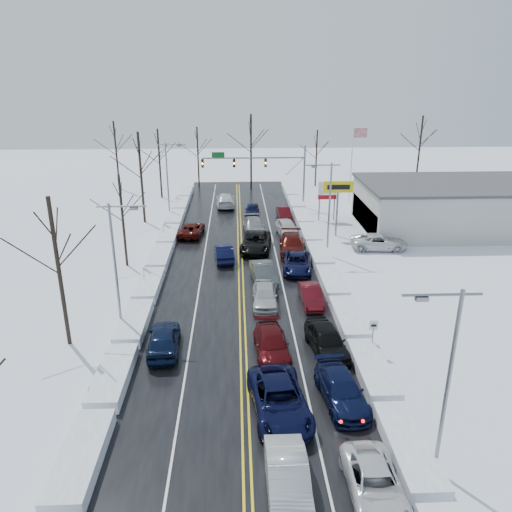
{
  "coord_description": "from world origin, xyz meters",
  "views": [
    {
      "loc": [
        -0.33,
        -35.41,
        17.1
      ],
      "look_at": [
        1.27,
        3.32,
        2.5
      ],
      "focal_mm": 35.0,
      "sensor_mm": 36.0,
      "label": 1
    }
  ],
  "objects_px": {
    "tires_plus_sign": "(338,191)",
    "flagpole": "(353,159)",
    "oncoming_car_0": "(224,260)",
    "traffic_signal_mast": "(265,166)",
    "dealership_building": "(452,206)"
  },
  "relations": [
    {
      "from": "traffic_signal_mast",
      "to": "tires_plus_sign",
      "type": "xyz_separation_m",
      "value": [
        7.05,
        -12.0,
        -0.49
      ]
    },
    {
      "from": "tires_plus_sign",
      "to": "flagpole",
      "type": "xyz_separation_m",
      "value": [
        4.67,
        14.01,
        0.93
      ]
    },
    {
      "from": "traffic_signal_mast",
      "to": "flagpole",
      "type": "relative_size",
      "value": 1.33
    },
    {
      "from": "tires_plus_sign",
      "to": "flagpole",
      "type": "relative_size",
      "value": 0.6
    },
    {
      "from": "oncoming_car_0",
      "to": "traffic_signal_mast",
      "type": "bearing_deg",
      "value": -110.57
    },
    {
      "from": "traffic_signal_mast",
      "to": "dealership_building",
      "type": "height_order",
      "value": "traffic_signal_mast"
    },
    {
      "from": "tires_plus_sign",
      "to": "dealership_building",
      "type": "distance_m",
      "value": 13.82
    },
    {
      "from": "tires_plus_sign",
      "to": "flagpole",
      "type": "distance_m",
      "value": 14.79
    },
    {
      "from": "flagpole",
      "to": "oncoming_car_0",
      "type": "distance_m",
      "value": 27.47
    },
    {
      "from": "traffic_signal_mast",
      "to": "oncoming_car_0",
      "type": "xyz_separation_m",
      "value": [
        -5.0,
        -18.97,
        -5.48
      ]
    },
    {
      "from": "flagpole",
      "to": "oncoming_car_0",
      "type": "relative_size",
      "value": 2.15
    },
    {
      "from": "oncoming_car_0",
      "to": "dealership_building",
      "type": "bearing_deg",
      "value": -166.43
    },
    {
      "from": "flagpole",
      "to": "dealership_building",
      "type": "xyz_separation_m",
      "value": [
        8.8,
        -12.0,
        -3.27
      ]
    },
    {
      "from": "traffic_signal_mast",
      "to": "oncoming_car_0",
      "type": "bearing_deg",
      "value": -104.77
    },
    {
      "from": "traffic_signal_mast",
      "to": "dealership_building",
      "type": "bearing_deg",
      "value": -25.95
    }
  ]
}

